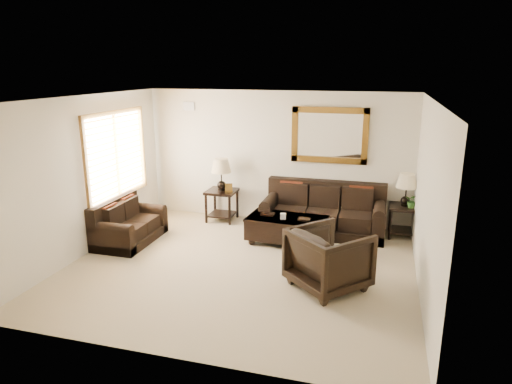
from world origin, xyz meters
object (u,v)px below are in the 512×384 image
(end_table_right, at_px, (406,196))
(armchair, at_px, (329,256))
(coffee_table, at_px, (287,227))
(sofa, at_px, (323,215))
(end_table_left, at_px, (221,181))
(loveseat, at_px, (127,226))

(end_table_right, bearing_deg, armchair, -114.09)
(coffee_table, xyz_separation_m, armchair, (0.95, -1.58, 0.19))
(sofa, relative_size, end_table_left, 1.77)
(end_table_right, bearing_deg, loveseat, -161.58)
(end_table_right, bearing_deg, coffee_table, -156.14)
(loveseat, bearing_deg, sofa, -66.35)
(sofa, distance_m, loveseat, 3.75)
(armchair, bearing_deg, end_table_left, -1.92)
(loveseat, xyz_separation_m, coffee_table, (2.87, 0.73, 0.01))
(end_table_left, distance_m, armchair, 3.57)
(end_table_left, xyz_separation_m, armchair, (2.55, -2.48, -0.37))
(sofa, distance_m, armchair, 2.40)
(sofa, bearing_deg, loveseat, -156.35)
(coffee_table, relative_size, armchair, 1.50)
(loveseat, distance_m, armchair, 3.92)
(sofa, xyz_separation_m, coffee_table, (-0.57, -0.78, -0.04))
(loveseat, xyz_separation_m, armchair, (3.82, -0.85, 0.20))
(end_table_right, bearing_deg, end_table_left, -179.67)
(loveseat, bearing_deg, end_table_left, -38.17)
(end_table_right, xyz_separation_m, coffee_table, (-2.07, -0.92, -0.50))
(sofa, relative_size, coffee_table, 1.57)
(sofa, xyz_separation_m, armchair, (0.39, -2.36, 0.15))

